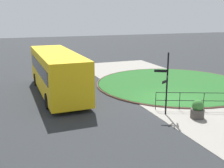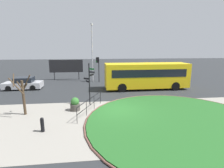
% 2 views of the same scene
% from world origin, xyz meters
% --- Properties ---
extents(ground, '(120.00, 120.00, 0.00)m').
position_xyz_m(ground, '(0.00, 0.00, 0.00)').
color(ground, '#282B2D').
extents(sidewalk_paving, '(32.00, 8.37, 0.02)m').
position_xyz_m(sidewalk_paving, '(0.00, -1.81, 0.01)').
color(sidewalk_paving, gray).
rests_on(sidewalk_paving, ground).
extents(grass_island, '(12.48, 12.48, 0.10)m').
position_xyz_m(grass_island, '(3.83, -2.70, 0.05)').
color(grass_island, '#235B23').
rests_on(grass_island, ground).
extents(grass_kerb_ring, '(12.79, 12.79, 0.11)m').
position_xyz_m(grass_kerb_ring, '(3.83, -2.70, 0.06)').
color(grass_kerb_ring, brown).
rests_on(grass_kerb_ring, ground).
extents(signpost_directional, '(0.97, 1.02, 3.66)m').
position_xyz_m(signpost_directional, '(-2.18, 1.77, 2.09)').
color(signpost_directional, black).
rests_on(signpost_directional, ground).
extents(bollard_foreground, '(0.21, 0.21, 0.91)m').
position_xyz_m(bollard_foreground, '(-4.93, -2.98, 0.47)').
color(bollard_foreground, black).
rests_on(bollard_foreground, ground).
extents(railing_grass_edge, '(1.76, 4.02, 1.13)m').
position_xyz_m(railing_grass_edge, '(-2.12, -0.12, 0.73)').
color(railing_grass_edge, black).
rests_on(railing_grass_edge, ground).
extents(bus_yellow, '(9.85, 2.74, 3.07)m').
position_xyz_m(bus_yellow, '(4.47, 6.81, 1.66)').
color(bus_yellow, yellow).
rests_on(bus_yellow, ground).
extents(car_near_lane, '(4.33, 1.94, 1.45)m').
position_xyz_m(car_near_lane, '(-10.18, 8.27, 0.67)').
color(car_near_lane, '#B7B7BC').
rests_on(car_near_lane, ground).
extents(traffic_light_near, '(0.49, 0.30, 3.55)m').
position_xyz_m(traffic_light_near, '(-1.16, 11.68, 2.61)').
color(traffic_light_near, black).
rests_on(traffic_light_near, ground).
extents(lamppost_tall, '(0.32, 0.32, 8.18)m').
position_xyz_m(lamppost_tall, '(-1.91, 12.25, 4.38)').
color(lamppost_tall, '#B7B7BC').
rests_on(lamppost_tall, ground).
extents(billboard_left, '(5.02, 0.22, 3.07)m').
position_xyz_m(billboard_left, '(-5.91, 13.89, 2.07)').
color(billboard_left, black).
rests_on(billboard_left, ground).
extents(planter_near_signpost, '(0.76, 0.76, 1.07)m').
position_xyz_m(planter_near_signpost, '(-3.34, 0.39, 0.49)').
color(planter_near_signpost, '#47423D').
rests_on(planter_near_signpost, ground).
extents(street_tree_bare, '(1.35, 1.36, 3.09)m').
position_xyz_m(street_tree_bare, '(-7.02, -0.09, 1.64)').
color(street_tree_bare, '#423323').
rests_on(street_tree_bare, ground).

